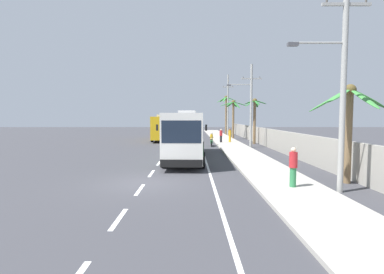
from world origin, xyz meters
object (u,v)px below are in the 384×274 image
object	(u,v)px
palm_nearest	(227,107)
utility_pole_far	(228,105)
utility_pole_mid	(251,103)
palm_second	(255,113)
palm_fourth	(234,111)
coach_bus_far_lane	(163,127)
pedestrian_far_walk	(230,135)
palm_third	(350,114)
pedestrian_near_kerb	(294,166)
pedestrian_midwalk	(221,135)
coach_bus_foreground	(187,134)
motorcycle_beside_bus	(212,140)
utility_pole_nearest	(342,82)

from	to	relation	value
palm_nearest	utility_pole_far	bearing A→B (deg)	-92.26
utility_pole_mid	palm_second	world-z (taller)	utility_pole_mid
palm_fourth	palm_second	bearing A→B (deg)	-78.50
coach_bus_far_lane	utility_pole_far	distance (m)	13.32
pedestrian_far_walk	palm_third	size ratio (longest dim) A/B	0.35
pedestrian_far_walk	pedestrian_near_kerb	bearing A→B (deg)	107.36
pedestrian_midwalk	palm_third	bearing A→B (deg)	111.61
palm_third	utility_pole_far	bearing A→B (deg)	92.59
coach_bus_far_lane	pedestrian_far_walk	world-z (taller)	coach_bus_far_lane
palm_third	coach_bus_far_lane	bearing A→B (deg)	113.47
pedestrian_far_walk	utility_pole_far	distance (m)	13.93
pedestrian_midwalk	utility_pole_far	distance (m)	14.39
coach_bus_foreground	coach_bus_far_lane	xyz separation A→B (m)	(-3.75, 18.72, -0.10)
palm_second	utility_pole_far	bearing A→B (deg)	95.98
utility_pole_mid	palm_nearest	world-z (taller)	utility_pole_mid
pedestrian_midwalk	palm_third	world-z (taller)	palm_third
motorcycle_beside_bus	pedestrian_far_walk	xyz separation A→B (m)	(2.52, 3.58, 0.38)
pedestrian_near_kerb	utility_pole_mid	world-z (taller)	utility_pole_mid
palm_nearest	palm_third	bearing A→B (deg)	-87.87
pedestrian_far_walk	palm_nearest	bearing A→B (deg)	-77.18
pedestrian_midwalk	utility_pole_mid	size ratio (longest dim) A/B	0.19
palm_second	palm_fourth	xyz separation A→B (m)	(-1.52, 7.47, 0.38)
palm_second	utility_pole_mid	bearing A→B (deg)	-108.20
coach_bus_far_lane	pedestrian_near_kerb	size ratio (longest dim) A/B	6.85
palm_second	pedestrian_midwalk	bearing A→B (deg)	170.46
pedestrian_near_kerb	palm_fourth	distance (m)	29.83
pedestrian_midwalk	pedestrian_near_kerb	bearing A→B (deg)	103.26
motorcycle_beside_bus	palm_third	size ratio (longest dim) A/B	0.41
pedestrian_far_walk	palm_second	bearing A→B (deg)	178.59
utility_pole_nearest	utility_pole_far	distance (m)	36.74
utility_pole_nearest	palm_second	bearing A→B (deg)	86.94
pedestrian_midwalk	pedestrian_far_walk	distance (m)	1.18
palm_second	palm_fourth	world-z (taller)	palm_fourth
utility_pole_mid	palm_fourth	size ratio (longest dim) A/B	1.54
motorcycle_beside_bus	pedestrian_far_walk	bearing A→B (deg)	54.90
pedestrian_near_kerb	coach_bus_foreground	bearing A→B (deg)	-175.77
pedestrian_near_kerb	motorcycle_beside_bus	bearing A→B (deg)	164.28
coach_bus_far_lane	pedestrian_near_kerb	world-z (taller)	coach_bus_far_lane
palm_fourth	motorcycle_beside_bus	bearing A→B (deg)	-110.80
pedestrian_near_kerb	palm_third	distance (m)	4.12
pedestrian_midwalk	palm_fourth	distance (m)	7.88
utility_pole_far	coach_bus_foreground	bearing A→B (deg)	-103.71
pedestrian_near_kerb	pedestrian_far_walk	size ratio (longest dim) A/B	1.05
palm_nearest	palm_third	size ratio (longest dim) A/B	1.47
utility_pole_mid	palm_fourth	xyz separation A→B (m)	(-0.14, 11.67, -0.57)
palm_third	pedestrian_far_walk	bearing A→B (deg)	97.64
pedestrian_near_kerb	pedestrian_far_walk	distance (m)	23.15
utility_pole_nearest	palm_third	size ratio (longest dim) A/B	1.84
pedestrian_far_walk	utility_pole_nearest	world-z (taller)	utility_pole_nearest
utility_pole_far	pedestrian_midwalk	bearing A→B (deg)	-100.39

